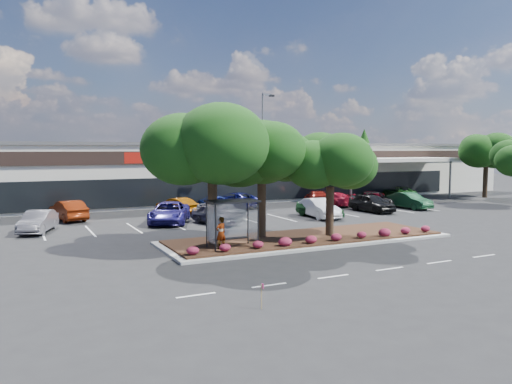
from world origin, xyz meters
name	(u,v)px	position (x,y,z in m)	size (l,w,h in m)	color
ground	(374,249)	(0.00, 0.00, 0.00)	(160.00, 160.00, 0.00)	black
retail_store	(186,170)	(0.06, 33.91, 3.15)	(80.40, 25.20, 6.25)	silver
landscape_island	(306,238)	(-2.00, 4.00, 0.12)	(18.00, 6.00, 0.26)	#ABACA6
lane_markings	(282,224)	(-0.14, 10.42, 0.01)	(33.12, 20.06, 0.01)	silver
shrub_row	(326,238)	(-2.00, 1.90, 0.51)	(17.00, 0.80, 0.50)	maroon
bus_shelter	(231,210)	(-7.50, 2.95, 2.31)	(2.75, 1.55, 2.59)	black
island_tree_west	(212,174)	(-8.00, 4.50, 4.21)	(7.20, 7.20, 7.89)	#11390F
island_tree_mid	(262,177)	(-4.50, 5.20, 3.92)	(6.60, 6.60, 7.32)	#11390F
island_tree_east	(330,183)	(-0.50, 3.70, 3.51)	(5.80, 5.80, 6.50)	#11390F
tree_east_far	(486,165)	(31.00, 18.00, 3.81)	(6.40, 6.40, 7.62)	#11390F
conifer_north_east	(364,156)	(34.00, 44.00, 4.50)	(3.96, 3.96, 9.00)	#11390F
person_waiting	(221,233)	(-8.22, 2.70, 1.13)	(0.64, 0.42, 1.74)	#594C47
light_pole	(264,158)	(2.82, 19.30, 4.79)	(1.43, 0.61, 10.74)	#ABACA6
survey_stake	(262,293)	(-10.46, -6.60, 0.59)	(0.08, 0.14, 0.91)	#A08454
car_0	(38,222)	(-16.73, 14.53, 0.73)	(1.56, 4.46, 1.47)	slate
car_1	(169,213)	(-7.56, 14.69, 0.80)	(2.66, 5.76, 1.60)	navy
car_2	(215,214)	(-4.61, 12.65, 0.74)	(1.75, 4.34, 1.48)	#4F4E54
car_3	(221,209)	(-3.16, 15.04, 0.76)	(1.80, 4.48, 1.53)	#505258
car_4	(319,208)	(4.28, 12.12, 0.79)	(1.66, 4.77, 1.57)	white
car_5	(320,208)	(4.51, 12.41, 0.79)	(1.87, 4.64, 1.58)	#205427
car_6	(372,203)	(10.58, 13.20, 0.81)	(1.92, 4.76, 1.62)	black
car_7	(374,200)	(12.60, 15.40, 0.76)	(2.51, 5.44, 1.51)	black
car_8	(409,201)	(15.42, 13.64, 0.76)	(1.60, 4.59, 1.51)	#164124
car_9	(68,210)	(-14.31, 19.60, 0.79)	(1.67, 4.79, 1.58)	#6C1F07
car_11	(177,206)	(-5.48, 19.52, 0.71)	(1.49, 4.28, 1.41)	#7C3D03
car_12	(214,204)	(-2.08, 19.32, 0.74)	(2.46, 5.33, 1.48)	navy
car_13	(234,200)	(0.76, 21.36, 0.75)	(2.47, 5.36, 1.49)	#0E115E
car_14	(317,198)	(9.29, 20.14, 0.71)	(1.98, 4.88, 1.42)	maroon
car_15	(331,199)	(9.93, 18.55, 0.69)	(1.93, 4.75, 1.38)	maroon
car_16	(370,198)	(13.94, 17.66, 0.69)	(1.94, 4.77, 1.39)	maroon
car_17	(399,192)	(21.41, 21.74, 0.68)	(2.24, 4.86, 1.35)	#144116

